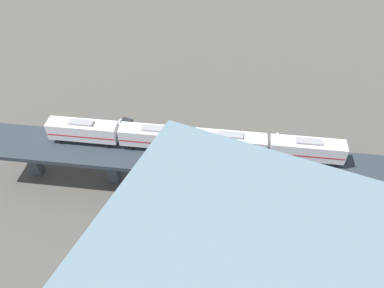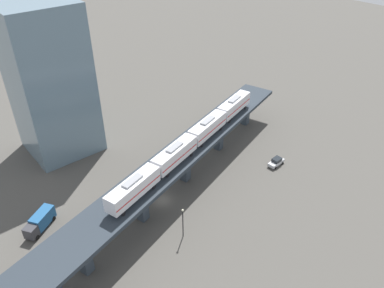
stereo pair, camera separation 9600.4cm
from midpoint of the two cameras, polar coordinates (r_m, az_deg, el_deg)
The scene contains 7 objects.
ground_plane at distance 57.86m, azimuth 18.36°, elevation -38.11°, with size 400.00×400.00×0.00m, color #4C4944.
elevated_viaduct at distance 51.44m, azimuth 20.13°, elevation -35.29°, with size 34.23×90.59×8.27m.
subway_train at distance 52.83m, azimuth 25.56°, elevation -25.70°, with size 16.85×48.54×4.45m.
street_car_silver at distance 72.53m, azimuth 37.49°, elevation -22.73°, with size 2.18×4.51×1.89m.
delivery_truck at distance 53.26m, azimuth -13.77°, elevation -46.54°, with size 5.79×7.27×3.20m.
street_lamp at distance 53.36m, azimuth 30.13°, elevation -45.27°, with size 0.44×0.44×6.94m.
office_tower at distance 52.63m, azimuth -13.88°, elevation -10.30°, with size 16.00×16.00×36.00m.
Camera 2 is at (-49.60, 33.65, 53.93)m, focal length 35.00 mm.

